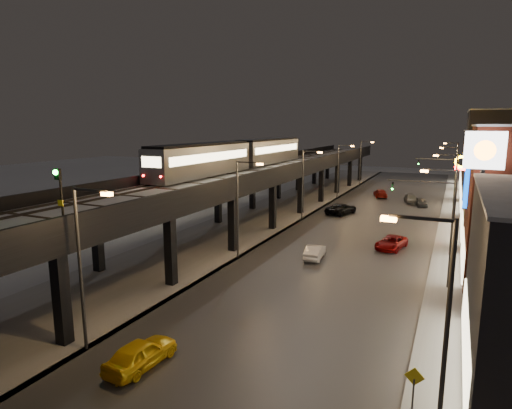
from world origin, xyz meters
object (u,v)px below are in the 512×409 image
at_px(car_onc_red, 421,202).
at_px(car_onc_white, 411,199).
at_px(car_mid_dark, 380,194).
at_px(sign_citgo, 483,172).
at_px(car_taxi, 141,354).
at_px(rail_signal, 59,186).
at_px(car_near_white, 315,252).
at_px(subway_train, 241,154).
at_px(car_mid_silver, 341,209).
at_px(car_onc_dark, 391,243).

bearing_deg(car_onc_red, car_onc_white, 114.42).
height_order(car_mid_dark, car_onc_red, car_mid_dark).
distance_m(car_onc_white, sign_citgo, 40.06).
bearing_deg(car_onc_red, car_taxi, -113.81).
height_order(car_onc_white, car_onc_red, car_onc_white).
relative_size(rail_signal, car_mid_dark, 0.70).
distance_m(car_taxi, car_near_white, 21.09).
relative_size(car_mid_dark, car_onc_white, 1.03).
xyz_separation_m(subway_train, car_mid_silver, (11.54, 7.71, -7.64)).
distance_m(car_onc_dark, car_onc_white, 27.63).
distance_m(car_mid_silver, car_onc_white, 15.18).
distance_m(car_near_white, car_mid_silver, 21.05).
relative_size(subway_train, rail_signal, 11.24).
height_order(car_mid_dark, car_onc_dark, car_mid_dark).
distance_m(car_mid_silver, car_onc_red, 14.48).
relative_size(car_mid_silver, sign_citgo, 0.46).
height_order(car_onc_dark, sign_citgo, sign_citgo).
relative_size(car_taxi, car_mid_dark, 0.90).
relative_size(car_onc_dark, car_onc_white, 1.02).
bearing_deg(sign_citgo, car_onc_white, 101.06).
xyz_separation_m(car_taxi, sign_citgo, (15.32, 16.29, 8.33)).
distance_m(car_mid_dark, car_onc_dark, 31.92).
xyz_separation_m(subway_train, car_onc_dark, (20.18, -6.97, -7.74)).
bearing_deg(subway_train, car_onc_red, 41.36).
distance_m(car_mid_dark, sign_citgo, 44.87).
bearing_deg(car_mid_dark, sign_citgo, 90.74).
bearing_deg(car_onc_white, sign_citgo, -93.75).
xyz_separation_m(subway_train, car_onc_red, (21.11, 18.58, -7.76)).
height_order(rail_signal, car_onc_red, rail_signal).
distance_m(rail_signal, car_near_white, 23.49).
bearing_deg(car_onc_white, car_mid_silver, -136.34).
height_order(car_taxi, car_mid_dark, car_taxi).
distance_m(subway_train, rail_signal, 34.30).
bearing_deg(car_near_white, car_onc_red, -107.49).
bearing_deg(car_mid_dark, car_onc_red, 123.96).
height_order(rail_signal, car_mid_dark, rail_signal).
relative_size(car_near_white, car_onc_white, 0.87).
distance_m(rail_signal, car_mid_dark, 59.16).
distance_m(subway_train, car_mid_dark, 29.23).
bearing_deg(sign_citgo, subway_train, 146.61).
distance_m(subway_train, car_onc_white, 29.43).
bearing_deg(car_onc_dark, rail_signal, -105.78).
distance_m(rail_signal, car_onc_red, 54.93).
bearing_deg(car_mid_dark, car_mid_silver, 64.87).
bearing_deg(car_onc_dark, car_mid_dark, 112.36).
height_order(car_mid_dark, sign_citgo, sign_citgo).
distance_m(car_taxi, sign_citgo, 23.87).
bearing_deg(car_taxi, car_onc_red, -96.68).
distance_m(car_near_white, car_onc_white, 34.21).
bearing_deg(car_onc_white, car_onc_dark, -103.37).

